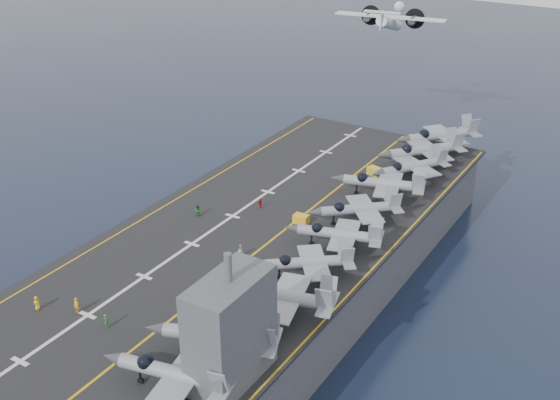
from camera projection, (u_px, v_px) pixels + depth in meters
The scene contains 28 objects.
ground at pixel (266, 285), 108.15m from camera, with size 500.00×500.00×0.00m, color #142135.
hull at pixel (266, 257), 105.94m from camera, with size 36.00×90.00×10.00m, color #56595E.
flight_deck at pixel (266, 227), 103.64m from camera, with size 38.00×92.00×0.40m, color black.
foul_line at pixel (283, 231), 102.14m from camera, with size 0.35×90.00×0.02m, color gold.
landing_centerline at pixel (233, 216), 106.36m from camera, with size 0.50×90.00×0.02m, color silver.
deck_edge_port at pixel (176, 199), 111.53m from camera, with size 0.25×90.00×0.02m, color gold.
deck_edge_stbd at pixel (381, 260), 94.86m from camera, with size 0.25×90.00×0.02m, color gold.
island_superstructure at pixel (230, 318), 70.26m from camera, with size 5.00×10.00×15.00m, color #56595E, non-canonical shape.
fighter_jet_0 at pixel (175, 372), 70.39m from camera, with size 16.42×12.59×5.12m, color #8E969C, non-canonical shape.
fighter_jet_1 at pixel (220, 335), 75.77m from camera, with size 17.75×14.84×5.25m, color #9CA4AE, non-canonical shape.
fighter_jet_2 at pixel (279, 294), 82.54m from camera, with size 17.87×14.12×5.46m, color gray, non-canonical shape.
fighter_jet_3 at pixel (308, 261), 90.03m from camera, with size 16.18×15.46×4.69m, color gray, non-canonical shape.
fighter_jet_4 at pixel (339, 233), 96.64m from camera, with size 15.99×12.93×4.82m, color #9AA4AC, non-canonical shape.
fighter_jet_5 at pixel (360, 208), 103.43m from camera, with size 16.88×16.53×4.93m, color #9BA4AC, non-canonical shape.
fighter_jet_6 at pixel (383, 182), 111.07m from camera, with size 17.33×13.91×5.25m, color gray, non-canonical shape.
fighter_jet_7 at pixel (413, 166), 117.34m from camera, with size 15.97×17.36×5.02m, color #9DA6AF, non-canonical shape.
fighter_jet_8 at pixel (425, 149), 123.14m from camera, with size 18.85×19.41×5.65m, color #8D949B, non-canonical shape.
tow_cart_a at pixel (224, 291), 87.11m from camera, with size 2.11×1.48×1.20m, color yellow, non-canonical shape.
tow_cart_b at pixel (301, 219), 104.07m from camera, with size 2.28×1.52×1.34m, color yellow, non-canonical shape.
tow_cart_c at pixel (374, 171), 119.89m from camera, with size 2.56×2.00×1.36m, color gold, non-canonical shape.
crew_0 at pixel (37, 303), 84.13m from camera, with size 1.15×0.83×1.82m, color gold.
crew_1 at pixel (76, 306), 83.48m from camera, with size 1.23×0.83×2.04m, color #F0AE17.
crew_2 at pixel (197, 210), 106.05m from camera, with size 1.35×1.40×1.95m, color #1C812B.
crew_4 at pixel (260, 203), 108.53m from camera, with size 0.80×1.06×1.60m, color #B00F11.
crew_6 at pixel (106, 321), 80.88m from camera, with size 1.20×1.33×1.84m, color #2E8C31.
crew_7 at pixel (241, 251), 95.19m from camera, with size 1.07×1.32×1.90m, color silver.
transport_plane at pixel (389, 23), 148.28m from camera, with size 25.83×19.72×5.55m, color white, non-canonical shape.
fighter_jet_9 at pixel (442, 134), 129.63m from camera, with size 18.85×19.41×5.65m, color #8D949B, non-canonical shape.
Camera 1 is at (49.53, -76.61, 59.59)m, focal length 45.00 mm.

